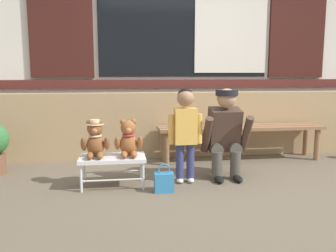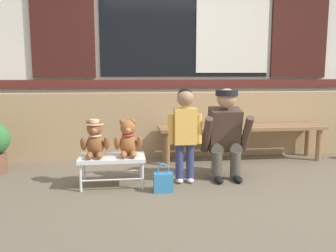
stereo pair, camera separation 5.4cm
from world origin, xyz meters
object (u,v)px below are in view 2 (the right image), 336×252
object	(u,v)px
small_display_bench	(112,159)
teddy_bear_plain	(128,139)
teddy_bear_with_hat	(95,139)
child_standing	(185,125)
wooden_bench_long	(242,131)
adult_crouching	(226,133)
handbag_on_ground	(163,182)

from	to	relation	value
small_display_bench	teddy_bear_plain	xyz separation A→B (m)	(0.16, 0.00, 0.20)
teddy_bear_with_hat	child_standing	world-z (taller)	child_standing
wooden_bench_long	adult_crouching	xyz separation A→B (m)	(-0.42, -0.72, 0.11)
adult_crouching	child_standing	bearing A→B (deg)	-166.71
child_standing	teddy_bear_plain	bearing A→B (deg)	-177.53
teddy_bear_plain	adult_crouching	xyz separation A→B (m)	(1.02, 0.13, 0.02)
small_display_bench	adult_crouching	xyz separation A→B (m)	(1.18, 0.13, 0.21)
teddy_bear_with_hat	teddy_bear_plain	world-z (taller)	same
wooden_bench_long	child_standing	xyz separation A→B (m)	(-0.87, -0.83, 0.22)
adult_crouching	wooden_bench_long	bearing A→B (deg)	59.65
child_standing	adult_crouching	xyz separation A→B (m)	(0.45, 0.11, -0.11)
child_standing	handbag_on_ground	xyz separation A→B (m)	(-0.25, -0.27, -0.50)
small_display_bench	teddy_bear_plain	size ratio (longest dim) A/B	1.76
adult_crouching	handbag_on_ground	bearing A→B (deg)	-152.08
wooden_bench_long	teddy_bear_with_hat	world-z (taller)	teddy_bear_with_hat
small_display_bench	teddy_bear_plain	world-z (taller)	teddy_bear_plain
small_display_bench	teddy_bear_plain	bearing A→B (deg)	0.51
wooden_bench_long	child_standing	distance (m)	1.22
teddy_bear_plain	child_standing	size ratio (longest dim) A/B	0.38
teddy_bear_with_hat	small_display_bench	bearing A→B (deg)	-0.77
wooden_bench_long	handbag_on_ground	size ratio (longest dim) A/B	7.72
small_display_bench	child_standing	distance (m)	0.80
handbag_on_ground	adult_crouching	bearing A→B (deg)	27.92
small_display_bench	teddy_bear_with_hat	bearing A→B (deg)	179.23
small_display_bench	handbag_on_ground	size ratio (longest dim) A/B	2.35
teddy_bear_with_hat	child_standing	size ratio (longest dim) A/B	0.38
handbag_on_ground	wooden_bench_long	bearing A→B (deg)	44.18
child_standing	teddy_bear_with_hat	bearing A→B (deg)	-178.46
wooden_bench_long	adult_crouching	size ratio (longest dim) A/B	2.21
teddy_bear_plain	handbag_on_ground	bearing A→B (deg)	-37.12
teddy_bear_plain	small_display_bench	bearing A→B (deg)	-179.49
teddy_bear_with_hat	adult_crouching	bearing A→B (deg)	5.56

